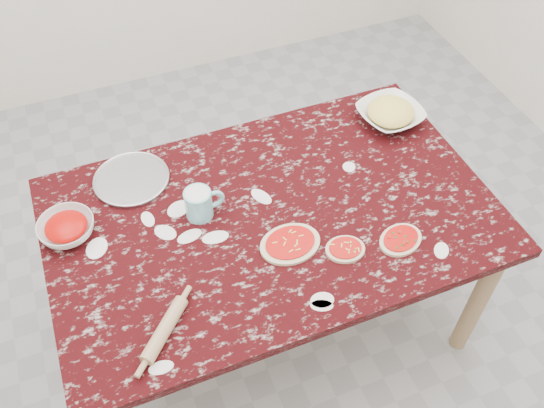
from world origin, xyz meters
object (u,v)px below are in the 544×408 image
(cheese_bowl, at_px, (390,115))
(worktable, at_px, (272,227))
(pizza_tray, at_px, (132,180))
(rolling_pin, at_px, (165,329))
(sauce_bowl, at_px, (67,229))
(flour_mug, at_px, (200,203))

(cheese_bowl, bearing_deg, worktable, -155.85)
(pizza_tray, relative_size, rolling_pin, 1.25)
(cheese_bowl, bearing_deg, rolling_pin, -151.40)
(worktable, xyz_separation_m, cheese_bowl, (0.64, 0.29, 0.11))
(rolling_pin, bearing_deg, cheese_bowl, 28.60)
(cheese_bowl, bearing_deg, pizza_tray, 176.82)
(worktable, distance_m, cheese_bowl, 0.71)
(pizza_tray, distance_m, rolling_pin, 0.68)
(cheese_bowl, height_order, rolling_pin, cheese_bowl)
(worktable, bearing_deg, sauce_bowl, 165.90)
(sauce_bowl, distance_m, cheese_bowl, 1.34)
(pizza_tray, bearing_deg, cheese_bowl, -3.18)
(worktable, relative_size, rolling_pin, 7.14)
(sauce_bowl, bearing_deg, flour_mug, -10.32)
(cheese_bowl, relative_size, rolling_pin, 1.14)
(flour_mug, bearing_deg, worktable, -20.99)
(pizza_tray, bearing_deg, rolling_pin, -94.03)
(worktable, xyz_separation_m, pizza_tray, (-0.43, 0.35, 0.09))
(flour_mug, xyz_separation_m, rolling_pin, (-0.24, -0.42, -0.04))
(sauce_bowl, bearing_deg, worktable, -14.10)
(rolling_pin, bearing_deg, sauce_bowl, 113.16)
(cheese_bowl, distance_m, flour_mug, 0.90)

